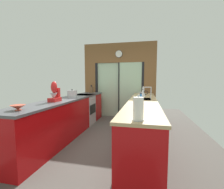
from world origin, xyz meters
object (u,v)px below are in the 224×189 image
Objects in this scene: knife_block at (91,90)px; paper_towel_roll at (138,109)px; stand_mixer at (55,94)px; oven_range at (84,109)px; mixing_bowl at (18,107)px; stock_pot at (72,94)px; soap_bottle_far at (143,91)px; soap_bottle_near at (141,101)px; kettle at (143,93)px.

knife_block is 0.97× the size of paper_towel_roll.
stand_mixer is 1.45× the size of paper_towel_roll.
mixing_bowl is (0.02, -2.51, 0.51)m from oven_range.
stock_pot is at bearing -90.00° from knife_block.
stand_mixer is at bearing -90.00° from stock_pot.
stand_mixer reaches higher than mixing_bowl.
paper_towel_roll is at bearing -90.00° from soap_bottle_far.
knife_block reaches higher than soap_bottle_near.
mixing_bowl is at bearing -90.00° from stand_mixer.
kettle reaches higher than mixing_bowl.
soap_bottle_near reaches higher than oven_range.
stand_mixer is at bearing -90.00° from knife_block.
stand_mixer is (0.02, -1.57, 0.63)m from oven_range.
soap_bottle_far is (1.78, -0.14, 0.00)m from knife_block.
stand_mixer is 0.77m from stock_pot.
knife_block reaches higher than kettle.
kettle is at bearing -21.59° from knife_block.
oven_range is 3.17× the size of paper_towel_roll.
paper_towel_roll is at bearing -47.05° from stock_pot.
mixing_bowl is at bearing -89.58° from oven_range.
stand_mixer is 2.12m from paper_towel_roll.
stock_pot is 0.89× the size of paper_towel_roll.
soap_bottle_far is at bearing 15.64° from oven_range.
knife_block reaches higher than soap_bottle_far.
knife_block is 1.44m from stock_pot.
kettle reaches higher than oven_range.
soap_bottle_far is at bearing 90.00° from soap_bottle_near.
soap_bottle_far reaches higher than oven_range.
stand_mixer is at bearing 90.00° from mixing_bowl.
paper_towel_roll is at bearing -90.04° from kettle.
soap_bottle_far is (-0.00, 0.57, 0.02)m from kettle.
soap_bottle_near is 2.32m from soap_bottle_far.
soap_bottle_near is 0.89m from paper_towel_roll.
stock_pot reaches higher than mixing_bowl.
stock_pot is 1.01× the size of kettle.
oven_range is 3.57× the size of stock_pot.
oven_range is 3.61× the size of kettle.
mixing_bowl is 1.71m from stock_pot.
knife_block is at bearing 90.00° from stock_pot.
knife_block is at bearing 125.86° from soap_bottle_near.
kettle is 2.65m from paper_towel_roll.
soap_bottle_near is (1.78, -2.46, -0.01)m from knife_block.
stock_pot is (-0.00, 0.77, -0.07)m from stand_mixer.
soap_bottle_near is at bearing -45.35° from oven_range.
kettle is (1.78, 0.73, -0.00)m from stock_pot.
stock_pot is at bearing -143.86° from soap_bottle_far.
kettle is (1.78, 1.50, -0.07)m from stand_mixer.
paper_towel_roll is at bearing -56.42° from oven_range.
knife_block is at bearing 175.55° from soap_bottle_far.
knife_block is 2.21m from stand_mixer.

